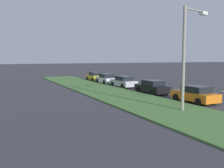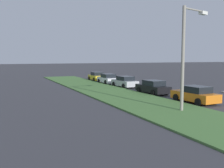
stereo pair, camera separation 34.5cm
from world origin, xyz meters
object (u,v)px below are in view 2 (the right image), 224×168
parked_car_black (153,87)px  parked_car_orange (195,95)px  parked_car_white (108,79)px  streetlight (186,51)px  parked_car_yellow (97,76)px  parked_car_silver (125,82)px

parked_car_black → parked_car_orange: bearing=-179.1°
parked_car_orange → parked_car_white: bearing=-1.0°
parked_car_white → streetlight: (-20.70, 2.76, 3.67)m
parked_car_orange → parked_car_black: bearing=0.2°
parked_car_orange → streetlight: size_ratio=0.58×
parked_car_black → parked_car_white: (12.01, 0.15, 0.00)m
parked_car_orange → streetlight: (-2.48, 3.19, 3.67)m
parked_car_black → parked_car_yellow: bearing=-1.9°
parked_car_black → parked_car_white: size_ratio=1.01×
parked_car_silver → parked_car_white: bearing=-1.0°
parked_car_white → parked_car_orange: bearing=-178.1°
parked_car_black → parked_car_white: 12.01m
parked_car_yellow → streetlight: (-25.93, 2.97, 3.67)m
parked_car_silver → parked_car_black: bearing=177.4°
parked_car_orange → streetlight: 5.46m
parked_car_black → parked_car_silver: 6.72m
parked_car_orange → parked_car_silver: 12.93m
parked_car_silver → parked_car_orange: bearing=178.6°
parked_car_white → parked_car_yellow: bearing=-1.7°
parked_car_yellow → parked_car_black: bearing=-177.9°
parked_car_white → parked_car_yellow: (5.23, -0.21, 0.00)m
parked_car_white → parked_car_yellow: same height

